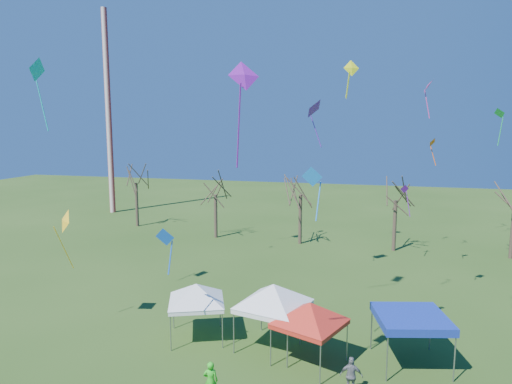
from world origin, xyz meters
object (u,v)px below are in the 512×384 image
at_px(person_green, 211,381).
at_px(tent_white_mid, 273,288).
at_px(tree_3, 397,182).
at_px(tent_blue, 411,319).
at_px(tree_1, 215,179).
at_px(tree_2, 301,177).
at_px(tree_0, 135,167).
at_px(tent_red, 310,307).
at_px(tent_white_west, 196,288).
at_px(person_grey, 351,376).
at_px(radio_mast, 108,113).

bearing_deg(person_green, tent_white_mid, -120.33).
distance_m(tree_3, tent_blue, 20.45).
bearing_deg(tree_1, tree_2, -1.85).
bearing_deg(tree_0, tent_red, -47.61).
distance_m(tree_0, tent_red, 33.34).
relative_size(tent_white_west, person_grey, 2.22).
distance_m(tent_white_west, tent_red, 6.10).
bearing_deg(tree_2, tent_red, -79.83).
distance_m(tent_red, person_green, 5.49).
bearing_deg(tree_1, tent_red, -60.59).
distance_m(radio_mast, person_grey, 47.15).
bearing_deg(tree_2, tree_0, 170.76).
bearing_deg(tree_0, tree_1, -15.18).
height_order(tent_white_west, person_grey, tent_white_west).
distance_m(tree_0, tree_3, 27.09).
xyz_separation_m(tent_red, tent_blue, (4.49, 1.05, -0.54)).
height_order(tree_0, tree_1, tree_0).
relative_size(tree_1, tent_red, 2.11).
distance_m(radio_mast, tree_0, 11.45).
height_order(tree_3, person_grey, tree_3).
distance_m(tent_white_mid, person_grey, 5.48).
distance_m(tree_1, person_grey, 28.13).
relative_size(radio_mast, tree_3, 3.16).
relative_size(tent_red, tent_blue, 0.97).
bearing_deg(tent_blue, tree_1, 128.98).
distance_m(tent_white_mid, person_green, 5.59).
distance_m(tree_3, person_grey, 23.86).
relative_size(tree_0, person_green, 5.18).
distance_m(tent_white_west, person_green, 5.89).
bearing_deg(person_green, person_grey, -174.81).
relative_size(tree_2, person_grey, 5.13).
xyz_separation_m(person_green, person_grey, (5.43, 1.83, -0.02)).
distance_m(tree_3, tent_white_mid, 21.30).
height_order(tent_red, tent_blue, tent_red).
relative_size(tree_1, tree_3, 0.95).
bearing_deg(tree_3, person_grey, -96.27).
xyz_separation_m(tree_2, tent_blue, (8.34, -20.42, -4.07)).
distance_m(tent_white_west, person_grey, 8.80).
bearing_deg(tree_3, tent_white_mid, -107.91).
relative_size(tree_2, tent_red, 2.28).
distance_m(tree_2, tent_white_mid, 20.74).
xyz_separation_m(tree_3, tent_white_mid, (-6.48, -20.06, -3.02)).
bearing_deg(tent_blue, tree_0, 138.87).
bearing_deg(tent_white_mid, person_green, -106.90).
relative_size(tent_white_mid, person_green, 2.56).
height_order(tree_0, tree_3, tree_0).
relative_size(tree_1, person_grey, 4.73).
xyz_separation_m(tree_1, tent_white_west, (6.26, -20.62, -3.08)).
bearing_deg(tent_red, tent_white_mid, 151.15).
relative_size(tree_1, person_green, 4.63).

